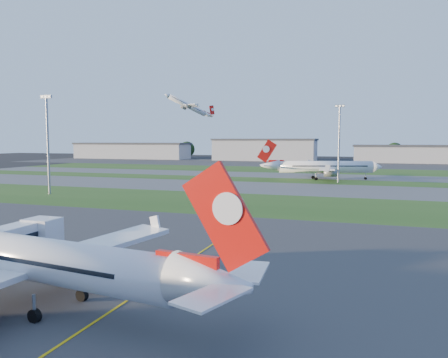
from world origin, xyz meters
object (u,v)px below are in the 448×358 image
at_px(airliner_parked, 32,260).
at_px(light_mast_centre, 339,138).
at_px(light_mast_west, 48,138).
at_px(airliner_taxiing, 324,167).

height_order(airliner_parked, light_mast_centre, light_mast_centre).
distance_m(light_mast_west, light_mast_centre, 89.64).
relative_size(airliner_parked, light_mast_centre, 1.42).
xyz_separation_m(airliner_parked, light_mast_centre, (17.20, 120.25, 10.80)).
distance_m(airliner_taxiing, light_mast_centre, 15.36).
bearing_deg(airliner_taxiing, light_mast_centre, 101.59).
bearing_deg(light_mast_west, airliner_taxiing, 45.67).
bearing_deg(airliner_parked, light_mast_west, 136.54).
height_order(airliner_taxiing, light_mast_west, light_mast_west).
relative_size(airliner_parked, airliner_taxiing, 0.91).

